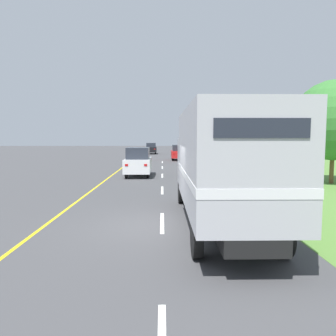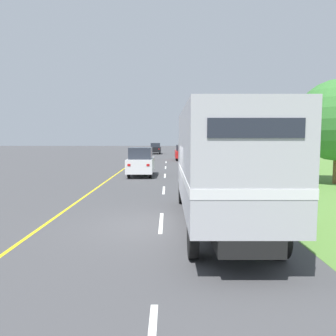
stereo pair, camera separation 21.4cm
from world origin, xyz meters
name	(u,v)px [view 1 (the left image)]	position (x,y,z in m)	size (l,w,h in m)	color
ground_plane	(162,225)	(0.00, 0.00, 0.00)	(200.00, 200.00, 0.00)	#444447
grass_shoulder	(308,167)	(13.70, 20.33, 0.00)	(20.00, 70.91, 0.01)	#568438
edge_line_yellow	(123,167)	(-3.70, 20.33, 0.00)	(0.12, 70.91, 0.01)	yellow
centre_dash_near	(162,222)	(0.00, 0.36, 0.00)	(0.12, 2.60, 0.01)	white
centre_dash_mid_a	(162,190)	(0.00, 6.96, 0.00)	(0.12, 2.60, 0.01)	white
centre_dash_mid_b	(162,176)	(0.00, 13.56, 0.00)	(0.12, 2.60, 0.01)	white
centre_dash_far	(162,167)	(0.00, 20.16, 0.00)	(0.12, 2.60, 0.01)	white
centre_dash_farthest	(162,162)	(0.00, 26.76, 0.00)	(0.12, 2.60, 0.01)	white
horse_trailer_truck	(221,164)	(1.80, -0.28, 1.98)	(2.35, 8.53, 3.54)	black
lead_car_white	(138,162)	(-1.72, 13.32, 1.03)	(1.80, 4.06, 2.07)	black
lead_car_red_ahead	(178,152)	(2.00, 30.13, 0.95)	(1.80, 4.27, 1.88)	black
lead_car_black_ahead	(151,148)	(-1.89, 45.73, 0.95)	(1.80, 4.51, 1.87)	black
highway_sign	(286,160)	(6.02, 5.57, 1.71)	(1.91, 0.09, 2.76)	#9E9EA3
roadside_tree_near	(334,120)	(10.23, 9.35, 3.78)	(4.78, 4.78, 6.17)	brown
roadside_tree_mid	(265,130)	(8.05, 15.39, 3.39)	(2.94, 2.94, 4.88)	#4C3823
roadside_tree_far	(243,130)	(8.36, 23.97, 3.54)	(4.14, 4.14, 5.62)	brown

